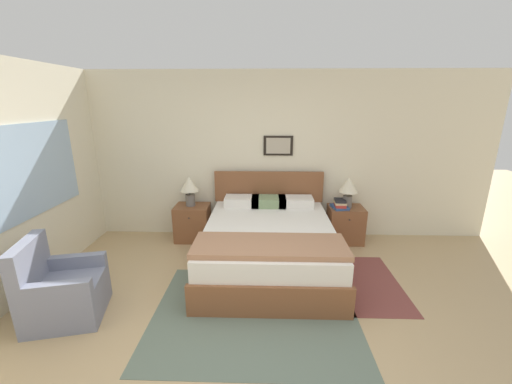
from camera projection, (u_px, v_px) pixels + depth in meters
ground_plane at (243, 357)px, 2.73m from camera, size 16.00×16.00×0.00m
wall_back at (254, 157)px, 4.96m from camera, size 7.46×0.09×2.60m
wall_left at (35, 175)px, 3.72m from camera, size 0.08×5.07×2.60m
area_rug_main at (255, 313)px, 3.29m from camera, size 2.11×1.70×0.01m
area_rug_bedside at (363, 283)px, 3.84m from camera, size 0.86×1.32×0.01m
bed at (269, 244)px, 4.15m from camera, size 1.71×2.10×1.08m
armchair at (61, 291)px, 3.17m from camera, size 0.81×0.79×0.86m
nightstand_near_window at (193, 223)px, 4.99m from camera, size 0.53×0.44×0.57m
nightstand_by_door at (345, 224)px, 4.92m from camera, size 0.53×0.44×0.57m
table_lamp_near_window at (190, 186)px, 4.84m from camera, size 0.29×0.29×0.47m
table_lamp_by_door at (348, 188)px, 4.76m from camera, size 0.29×0.29×0.47m
book_thick_bottom at (340, 207)px, 4.80m from camera, size 0.26×0.30×0.04m
book_hardcover_middle at (340, 205)px, 4.79m from camera, size 0.17×0.29×0.04m
book_novel_upper at (340, 202)px, 4.78m from camera, size 0.17×0.24×0.03m
book_slim_near_top at (340, 200)px, 4.77m from camera, size 0.17×0.23×0.03m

